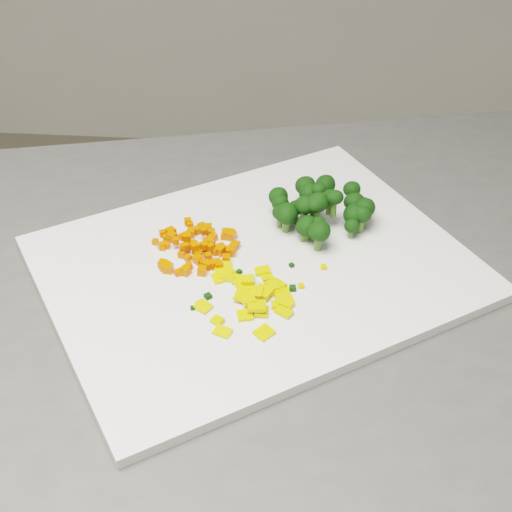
# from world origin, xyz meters

# --- Properties ---
(cutting_board) EXTENTS (0.58, 0.54, 0.01)m
(cutting_board) POSITION_xyz_m (0.34, 0.11, 0.91)
(cutting_board) COLOR white
(cutting_board) RESTS_ON counter_block
(carrot_pile) EXTENTS (0.10, 0.10, 0.03)m
(carrot_pile) POSITION_xyz_m (0.27, 0.13, 0.93)
(carrot_pile) COLOR #E64B02
(carrot_pile) RESTS_ON cutting_board
(pepper_pile) EXTENTS (0.12, 0.12, 0.02)m
(pepper_pile) POSITION_xyz_m (0.34, 0.05, 0.92)
(pepper_pile) COLOR yellow
(pepper_pile) RESTS_ON cutting_board
(broccoli_pile) EXTENTS (0.12, 0.12, 0.06)m
(broccoli_pile) POSITION_xyz_m (0.41, 0.20, 0.94)
(broccoli_pile) COLOR black
(broccoli_pile) RESTS_ON cutting_board
(carrot_cube_0) EXTENTS (0.01, 0.01, 0.01)m
(carrot_cube_0) POSITION_xyz_m (0.28, 0.17, 0.92)
(carrot_cube_0) COLOR #E64B02
(carrot_cube_0) RESTS_ON carrot_pile
(carrot_cube_1) EXTENTS (0.01, 0.01, 0.01)m
(carrot_cube_1) POSITION_xyz_m (0.30, 0.13, 0.92)
(carrot_cube_1) COLOR #E64B02
(carrot_cube_1) RESTS_ON carrot_pile
(carrot_cube_2) EXTENTS (0.01, 0.01, 0.01)m
(carrot_cube_2) POSITION_xyz_m (0.22, 0.14, 0.92)
(carrot_cube_2) COLOR #E64B02
(carrot_cube_2) RESTS_ON carrot_pile
(carrot_cube_3) EXTENTS (0.01, 0.01, 0.01)m
(carrot_cube_3) POSITION_xyz_m (0.31, 0.14, 0.92)
(carrot_cube_3) COLOR #E64B02
(carrot_cube_3) RESTS_ON carrot_pile
(carrot_cube_4) EXTENTS (0.01, 0.01, 0.01)m
(carrot_cube_4) POSITION_xyz_m (0.26, 0.14, 0.92)
(carrot_cube_4) COLOR #E64B02
(carrot_cube_4) RESTS_ON carrot_pile
(carrot_cube_5) EXTENTS (0.01, 0.01, 0.01)m
(carrot_cube_5) POSITION_xyz_m (0.24, 0.13, 0.92)
(carrot_cube_5) COLOR #E64B02
(carrot_cube_5) RESTS_ON carrot_pile
(carrot_cube_6) EXTENTS (0.01, 0.01, 0.01)m
(carrot_cube_6) POSITION_xyz_m (0.26, 0.13, 0.92)
(carrot_cube_6) COLOR #E64B02
(carrot_cube_6) RESTS_ON carrot_pile
(carrot_cube_7) EXTENTS (0.01, 0.01, 0.01)m
(carrot_cube_7) POSITION_xyz_m (0.27, 0.12, 0.92)
(carrot_cube_7) COLOR #E64B02
(carrot_cube_7) RESTS_ON carrot_pile
(carrot_cube_8) EXTENTS (0.01, 0.01, 0.01)m
(carrot_cube_8) POSITION_xyz_m (0.31, 0.13, 0.92)
(carrot_cube_8) COLOR #E64B02
(carrot_cube_8) RESTS_ON carrot_pile
(carrot_cube_9) EXTENTS (0.01, 0.01, 0.01)m
(carrot_cube_9) POSITION_xyz_m (0.28, 0.15, 0.92)
(carrot_cube_9) COLOR #E64B02
(carrot_cube_9) RESTS_ON carrot_pile
(carrot_cube_10) EXTENTS (0.01, 0.01, 0.01)m
(carrot_cube_10) POSITION_xyz_m (0.23, 0.13, 0.92)
(carrot_cube_10) COLOR #E64B02
(carrot_cube_10) RESTS_ON carrot_pile
(carrot_cube_11) EXTENTS (0.01, 0.01, 0.01)m
(carrot_cube_11) POSITION_xyz_m (0.23, 0.16, 0.92)
(carrot_cube_11) COLOR #E64B02
(carrot_cube_11) RESTS_ON carrot_pile
(carrot_cube_12) EXTENTS (0.01, 0.01, 0.01)m
(carrot_cube_12) POSITION_xyz_m (0.26, 0.16, 0.92)
(carrot_cube_12) COLOR #E64B02
(carrot_cube_12) RESTS_ON carrot_pile
(carrot_cube_13) EXTENTS (0.01, 0.01, 0.01)m
(carrot_cube_13) POSITION_xyz_m (0.23, 0.14, 0.92)
(carrot_cube_13) COLOR #E64B02
(carrot_cube_13) RESTS_ON carrot_pile
(carrot_cube_14) EXTENTS (0.01, 0.01, 0.01)m
(carrot_cube_14) POSITION_xyz_m (0.25, 0.12, 0.92)
(carrot_cube_14) COLOR #E64B02
(carrot_cube_14) RESTS_ON carrot_pile
(carrot_cube_15) EXTENTS (0.01, 0.01, 0.01)m
(carrot_cube_15) POSITION_xyz_m (0.29, 0.13, 0.92)
(carrot_cube_15) COLOR #E64B02
(carrot_cube_15) RESTS_ON carrot_pile
(carrot_cube_16) EXTENTS (0.01, 0.01, 0.01)m
(carrot_cube_16) POSITION_xyz_m (0.22, 0.15, 0.92)
(carrot_cube_16) COLOR #E64B02
(carrot_cube_16) RESTS_ON carrot_pile
(carrot_cube_17) EXTENTS (0.01, 0.01, 0.01)m
(carrot_cube_17) POSITION_xyz_m (0.27, 0.12, 0.92)
(carrot_cube_17) COLOR #E64B02
(carrot_cube_17) RESTS_ON carrot_pile
(carrot_cube_18) EXTENTS (0.01, 0.01, 0.01)m
(carrot_cube_18) POSITION_xyz_m (0.25, 0.17, 0.92)
(carrot_cube_18) COLOR #E64B02
(carrot_cube_18) RESTS_ON carrot_pile
(carrot_cube_19) EXTENTS (0.01, 0.01, 0.01)m
(carrot_cube_19) POSITION_xyz_m (0.29, 0.10, 0.92)
(carrot_cube_19) COLOR #E64B02
(carrot_cube_19) RESTS_ON carrot_pile
(carrot_cube_20) EXTENTS (0.01, 0.01, 0.01)m
(carrot_cube_20) POSITION_xyz_m (0.27, 0.13, 0.92)
(carrot_cube_20) COLOR #E64B02
(carrot_cube_20) RESTS_ON carrot_pile
(carrot_cube_21) EXTENTS (0.01, 0.01, 0.01)m
(carrot_cube_21) POSITION_xyz_m (0.30, 0.16, 0.92)
(carrot_cube_21) COLOR #E64B02
(carrot_cube_21) RESTS_ON carrot_pile
(carrot_cube_22) EXTENTS (0.01, 0.01, 0.01)m
(carrot_cube_22) POSITION_xyz_m (0.25, 0.18, 0.92)
(carrot_cube_22) COLOR #E64B02
(carrot_cube_22) RESTS_ON carrot_pile
(carrot_cube_23) EXTENTS (0.01, 0.01, 0.01)m
(carrot_cube_23) POSITION_xyz_m (0.30, 0.13, 0.92)
(carrot_cube_23) COLOR #E64B02
(carrot_cube_23) RESTS_ON carrot_pile
(carrot_cube_24) EXTENTS (0.01, 0.01, 0.01)m
(carrot_cube_24) POSITION_xyz_m (0.23, 0.10, 0.92)
(carrot_cube_24) COLOR #E64B02
(carrot_cube_24) RESTS_ON carrot_pile
(carrot_cube_25) EXTENTS (0.01, 0.01, 0.01)m
(carrot_cube_25) POSITION_xyz_m (0.31, 0.16, 0.92)
(carrot_cube_25) COLOR #E64B02
(carrot_cube_25) RESTS_ON carrot_pile
(carrot_cube_26) EXTENTS (0.01, 0.01, 0.01)m
(carrot_cube_26) POSITION_xyz_m (0.29, 0.11, 0.92)
(carrot_cube_26) COLOR #E64B02
(carrot_cube_26) RESTS_ON carrot_pile
(carrot_cube_27) EXTENTS (0.01, 0.01, 0.01)m
(carrot_cube_27) POSITION_xyz_m (0.26, 0.10, 0.92)
(carrot_cube_27) COLOR #E64B02
(carrot_cube_27) RESTS_ON carrot_pile
(carrot_cube_28) EXTENTS (0.01, 0.01, 0.01)m
(carrot_cube_28) POSITION_xyz_m (0.25, 0.15, 0.92)
(carrot_cube_28) COLOR #E64B02
(carrot_cube_28) RESTS_ON carrot_pile
(carrot_cube_29) EXTENTS (0.01, 0.01, 0.01)m
(carrot_cube_29) POSITION_xyz_m (0.26, 0.12, 0.92)
(carrot_cube_29) COLOR #E64B02
(carrot_cube_29) RESTS_ON carrot_pile
(carrot_cube_30) EXTENTS (0.01, 0.01, 0.01)m
(carrot_cube_30) POSITION_xyz_m (0.23, 0.13, 0.92)
(carrot_cube_30) COLOR #E64B02
(carrot_cube_30) RESTS_ON carrot_pile
(carrot_cube_31) EXTENTS (0.01, 0.01, 0.01)m
(carrot_cube_31) POSITION_xyz_m (0.24, 0.09, 0.92)
(carrot_cube_31) COLOR #E64B02
(carrot_cube_31) RESTS_ON carrot_pile
(carrot_cube_32) EXTENTS (0.01, 0.01, 0.01)m
(carrot_cube_32) POSITION_xyz_m (0.25, 0.16, 0.92)
(carrot_cube_32) COLOR #E64B02
(carrot_cube_32) RESTS_ON carrot_pile
(carrot_cube_33) EXTENTS (0.01, 0.01, 0.01)m
(carrot_cube_33) POSITION_xyz_m (0.26, 0.11, 0.92)
(carrot_cube_33) COLOR #E64B02
(carrot_cube_33) RESTS_ON carrot_pile
(carrot_cube_34) EXTENTS (0.01, 0.01, 0.01)m
(carrot_cube_34) POSITION_xyz_m (0.31, 0.12, 0.92)
(carrot_cube_34) COLOR #E64B02
(carrot_cube_34) RESTS_ON carrot_pile
(carrot_cube_35) EXTENTS (0.01, 0.01, 0.01)m
(carrot_cube_35) POSITION_xyz_m (0.27, 0.12, 0.93)
(carrot_cube_35) COLOR #E64B02
(carrot_cube_35) RESTS_ON carrot_pile
(carrot_cube_36) EXTENTS (0.01, 0.01, 0.01)m
(carrot_cube_36) POSITION_xyz_m (0.28, 0.13, 0.92)
(carrot_cube_36) COLOR #E64B02
(carrot_cube_36) RESTS_ON carrot_pile
(carrot_cube_37) EXTENTS (0.01, 0.01, 0.01)m
(carrot_cube_37) POSITION_xyz_m (0.26, 0.09, 0.92)
(carrot_cube_37) COLOR #E64B02
(carrot_cube_37) RESTS_ON carrot_pile
(carrot_cube_38) EXTENTS (0.01, 0.01, 0.01)m
(carrot_cube_38) POSITION_xyz_m (0.26, 0.16, 0.92)
(carrot_cube_38) COLOR #E64B02
(carrot_cube_38) RESTS_ON carrot_pile
(carrot_cube_39) EXTENTS (0.01, 0.01, 0.01)m
(carrot_cube_39) POSITION_xyz_m (0.31, 0.15, 0.92)
(carrot_cube_39) COLOR #E64B02
(carrot_cube_39) RESTS_ON carrot_pile
(carrot_cube_40) EXTENTS (0.01, 0.01, 0.01)m
(carrot_cube_40) POSITION_xyz_m (0.28, 0.13, 0.92)
(carrot_cube_40) COLOR #E64B02
(carrot_cube_40) RESTS_ON carrot_pile
(carrot_cube_41) EXTENTS (0.01, 0.01, 0.01)m
(carrot_cube_41) POSITION_xyz_m (0.25, 0.08, 0.92)
(carrot_cube_41) COLOR #E64B02
(carrot_cube_41) RESTS_ON carrot_pile
(carrot_cube_42) EXTENTS (0.01, 0.01, 0.01)m
(carrot_cube_42) POSITION_xyz_m (0.27, 0.17, 0.92)
(carrot_cube_42) COLOR #E64B02
(carrot_cube_42) RESTS_ON carrot_pile
(carrot_cube_43) EXTENTS (0.01, 0.01, 0.01)m
(carrot_cube_43) POSITION_xyz_m (0.28, 0.15, 0.92)
(carrot_cube_43) COLOR #E64B02
(carrot_cube_43) RESTS_ON carrot_pile
(carrot_cube_44) EXTENTS (0.01, 0.01, 0.01)m
(carrot_cube_44) POSITION_xyz_m (0.28, 0.14, 0.92)
(carrot_cube_44) COLOR #E64B02
(carrot_cube_44) RESTS_ON carrot_pile
(carrot_cube_45) EXTENTS (0.01, 0.01, 0.01)m
(carrot_cube_45) POSITION_xyz_m (0.27, 0.11, 0.92)
(carrot_cube_45) COLOR #E64B02
(carrot_cube_45) RESTS_ON carrot_pile
(carrot_cube_46) EXTENTS (0.01, 0.01, 0.01)m
(carrot_cube_46) POSITION_xyz_m (0.27, 0.11, 0.92)
(carrot_cube_46) COLOR #E64B02
(carrot_cube_46) RESTS_ON carrot_pile
(carrot_cube_47) EXTENTS (0.01, 0.01, 0.01)m
(carrot_cube_47) POSITION_xyz_m (0.27, 0.15, 0.92)
(carrot_cube_47) COLOR #E64B02
(carrot_cube_47) RESTS_ON carrot_pile
(carrot_cube_48) EXTENTS (0.01, 0.01, 0.01)m
(carrot_cube_48) POSITION_xyz_m (0.24, 0.09, 0.92)
(carrot_cube_48) COLOR #E64B02
(carrot_cube_48) RESTS_ON carrot_pile
(carrot_cube_49) EXTENTS (0.01, 0.01, 0.01)m
(carrot_cube_49) POSITION_xyz_m (0.28, 0.10, 0.92)
(carrot_cube_49) COLOR #E64B02
(carrot_cube_49) RESTS_ON carrot_pile
(carrot_cube_50) EXTENTS (0.01, 0.01, 0.01)m
(carrot_cube_50) POSITION_xyz_m (0.24, 0.15, 0.92)
(carrot_cube_50) COLOR #E64B02
(carrot_cube_50) RESTS_ON carrot_pile
(carrot_cube_51) EXTENTS (0.01, 0.01, 0.01)m
(carrot_cube_51) POSITION_xyz_m (0.26, 0.16, 0.92)
(carrot_cube_51) COLOR #E64B02
(carrot_cube_51) RESTS_ON carrot_pile
(carrot_cube_52) EXTENTS (0.01, 0.01, 0.01)m
(carrot_cube_52) POSITION_xyz_m (0.25, 0.12, 0.92)
(carrot_cube_52) COLOR #E64B02
(carrot_cube_52) RESTS_ON carrot_pile
(carrot_cube_53) EXTENTS (0.01, 0.01, 0.01)m
(carrot_cube_53) POSITION_xyz_m (0.30, 0.15, 0.92)
(carrot_cube_53) COLOR #E64B02
(carrot_cube_53) RESTS_ON carrot_pile
(carrot_cube_54) EXTENTS (0.01, 0.01, 0.01)m
(carrot_cube_54) POSITION_xyz_m (0.24, 0.09, 0.92)
(carrot_cube_54) COLOR #E64B02
(carrot_cube_54) RESTS_ON carrot_pile
(carrot_cube_55) EXTENTS (0.01, 0.01, 0.01)m
(carrot_cube_55) POSITION_xyz_m (0.28, 0.13, 0.92)
(carrot_cube_55) COLOR #E64B02
(carrot_cube_55) RESTS_ON carrot_pile
(carrot_cube_56) EXTENTS (0.01, 0.01, 0.01)m
(carrot_cube_56) POSITION_xyz_m (0.28, 0.14, 0.92)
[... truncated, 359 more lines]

